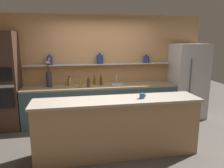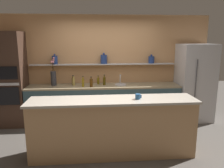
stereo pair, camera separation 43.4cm
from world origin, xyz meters
name	(u,v)px [view 2 (the right image)]	position (x,y,z in m)	size (l,w,h in m)	color
ground_plane	(111,144)	(0.00, 0.00, 0.00)	(12.00, 12.00, 0.00)	#4C4742
back_wall_unit	(106,68)	(0.00, 1.60, 1.30)	(5.20, 0.28, 2.60)	tan
back_counter_unit	(104,103)	(-0.07, 1.24, 0.46)	(3.65, 0.62, 0.92)	#334C56
island_counter	(113,127)	(0.00, -0.36, 0.51)	(2.88, 0.61, 1.02)	tan
refrigerator	(195,83)	(2.19, 1.20, 0.95)	(0.83, 0.73, 1.90)	#B7B7BC
oven_tower	(10,80)	(-2.26, 1.24, 1.09)	(0.68, 0.64, 2.19)	#3D281E
flower_vase	(53,77)	(-1.28, 1.32, 1.13)	(0.13, 0.16, 0.68)	#2D2D33
sink_fixture	(121,84)	(0.33, 1.25, 0.94)	(0.28, 0.28, 0.25)	#B7B7BC
bottle_spirit_0	(74,81)	(-0.80, 1.30, 1.02)	(0.07, 0.07, 0.24)	tan
bottle_spirit_1	(91,83)	(-0.38, 1.10, 1.02)	(0.07, 0.07, 0.24)	#4C2D0C
bottle_oil_2	(83,82)	(-0.57, 1.11, 1.02)	(0.06, 0.06, 0.25)	olive
bottle_oil_3	(73,81)	(-0.82, 1.40, 1.01)	(0.06, 0.06, 0.23)	#47380A
bottle_oil_4	(104,81)	(-0.06, 1.26, 1.02)	(0.07, 0.07, 0.25)	#47380A
bottle_oil_5	(98,81)	(-0.21, 1.40, 1.00)	(0.06, 0.06, 0.21)	brown
coffee_mug	(138,97)	(0.43, -0.39, 1.07)	(0.11, 0.09, 0.09)	#235184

